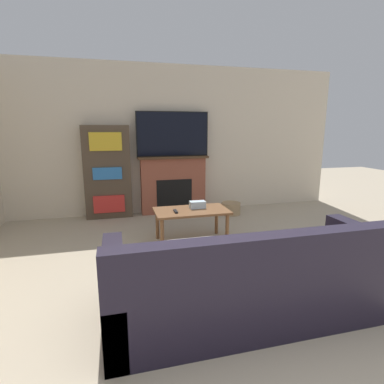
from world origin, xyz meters
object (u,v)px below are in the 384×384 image
object	(u,v)px
coffee_table	(191,214)
storage_basket	(231,208)
tv	(173,134)
bookshelf	(108,172)
couch	(253,282)
fireplace	(173,184)

from	to	relation	value
coffee_table	storage_basket	world-z (taller)	coffee_table
storage_basket	tv	bearing A→B (deg)	158.98
coffee_table	bookshelf	bearing A→B (deg)	126.32
storage_basket	bookshelf	bearing A→B (deg)	170.01
coffee_table	tv	bearing A→B (deg)	88.36
couch	coffee_table	distance (m)	1.78
tv	storage_basket	xyz separation A→B (m)	(1.01, -0.39, -1.36)
tv	couch	distance (m)	3.52
couch	coffee_table	size ratio (longest dim) A/B	2.40
coffee_table	fireplace	bearing A→B (deg)	88.38
fireplace	bookshelf	xyz separation A→B (m)	(-1.18, -0.02, 0.27)
fireplace	coffee_table	distance (m)	1.57
tv	bookshelf	bearing A→B (deg)	-179.87
couch	tv	bearing A→B (deg)	90.75
storage_basket	couch	bearing A→B (deg)	-108.22
tv	coffee_table	xyz separation A→B (m)	(-0.04, -1.54, -1.07)
coffee_table	storage_basket	size ratio (longest dim) A/B	2.87
fireplace	couch	xyz separation A→B (m)	(0.04, -3.34, -0.25)
tv	coffee_table	bearing A→B (deg)	-91.64
couch	storage_basket	xyz separation A→B (m)	(0.96, 2.93, -0.18)
fireplace	storage_basket	size ratio (longest dim) A/B	3.66
tv	coffee_table	distance (m)	1.88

